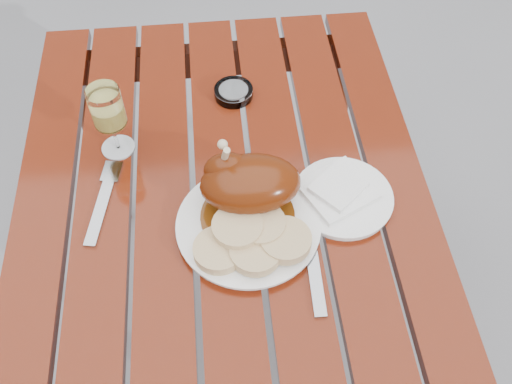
% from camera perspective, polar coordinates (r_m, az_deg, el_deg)
% --- Properties ---
extents(ground, '(60.00, 60.00, 0.00)m').
position_cam_1_polar(ground, '(1.74, -1.98, -16.67)').
color(ground, slate).
rests_on(ground, ground).
extents(table, '(0.80, 1.20, 0.75)m').
position_cam_1_polar(table, '(1.40, -2.42, -11.42)').
color(table, maroon).
rests_on(table, ground).
extents(dinner_plate, '(0.34, 0.34, 0.02)m').
position_cam_1_polar(dinner_plate, '(1.05, -0.76, -3.40)').
color(dinner_plate, white).
rests_on(dinner_plate, table).
extents(roast_duck, '(0.19, 0.19, 0.13)m').
position_cam_1_polar(roast_duck, '(1.03, -0.92, 0.90)').
color(roast_duck, '#5A2C0A').
rests_on(roast_duck, dinner_plate).
extents(bread_dumplings, '(0.21, 0.14, 0.04)m').
position_cam_1_polar(bread_dumplings, '(1.00, -0.45, -4.69)').
color(bread_dumplings, '#D5B382').
rests_on(bread_dumplings, dinner_plate).
extents(wine_glass, '(0.07, 0.07, 0.16)m').
position_cam_1_polar(wine_glass, '(1.15, -14.33, 6.87)').
color(wine_glass, '#F6EA70').
rests_on(wine_glass, table).
extents(side_plate, '(0.25, 0.25, 0.02)m').
position_cam_1_polar(side_plate, '(1.10, 8.68, -0.58)').
color(side_plate, white).
rests_on(side_plate, table).
extents(napkin, '(0.16, 0.16, 0.01)m').
position_cam_1_polar(napkin, '(1.09, 8.16, 0.20)').
color(napkin, white).
rests_on(napkin, side_plate).
extents(ashtray, '(0.09, 0.09, 0.02)m').
position_cam_1_polar(ashtray, '(1.28, -2.25, 9.93)').
color(ashtray, '#B2B7BC').
rests_on(ashtray, table).
extents(fork, '(0.06, 0.18, 0.01)m').
position_cam_1_polar(fork, '(1.12, -15.17, -1.30)').
color(fork, gray).
rests_on(fork, table).
extents(knife, '(0.03, 0.23, 0.01)m').
position_cam_1_polar(knife, '(1.03, 5.65, -6.63)').
color(knife, gray).
rests_on(knife, table).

